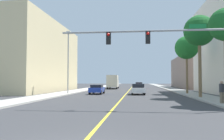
% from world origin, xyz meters
% --- Properties ---
extents(ground, '(192.00, 192.00, 0.00)m').
position_xyz_m(ground, '(0.00, 42.00, 0.00)').
color(ground, '#38383A').
extents(sidewalk_left, '(3.24, 168.00, 0.15)m').
position_xyz_m(sidewalk_left, '(-9.23, 42.00, 0.07)').
color(sidewalk_left, '#B2ADA3').
rests_on(sidewalk_left, ground).
extents(sidewalk_right, '(3.24, 168.00, 0.15)m').
position_xyz_m(sidewalk_right, '(9.23, 42.00, 0.07)').
color(sidewalk_right, '#9E9B93').
rests_on(sidewalk_right, ground).
extents(lane_marking_center, '(0.16, 144.00, 0.01)m').
position_xyz_m(lane_marking_center, '(0.00, 42.00, 0.00)').
color(lane_marking_center, yellow).
rests_on(lane_marking_center, ground).
extents(building_left_near, '(17.91, 24.70, 12.34)m').
position_xyz_m(building_left_near, '(-21.25, 33.95, 6.17)').
color(building_left_near, beige).
rests_on(building_left_near, ground).
extents(building_right_far, '(10.73, 24.74, 8.27)m').
position_xyz_m(building_right_far, '(17.66, 56.26, 4.13)').
color(building_right_far, gray).
rests_on(building_right_far, ground).
extents(traffic_signal_mast, '(11.69, 0.36, 5.58)m').
position_xyz_m(traffic_signal_mast, '(4.14, 9.64, 4.36)').
color(traffic_signal_mast, gray).
rests_on(traffic_signal_mast, sidewalk_right).
extents(street_lamp, '(0.56, 0.28, 8.86)m').
position_xyz_m(street_lamp, '(-8.11, 25.61, 5.01)').
color(street_lamp, gray).
rests_on(street_lamp, sidewalk_left).
extents(palm_mid, '(3.45, 3.45, 9.11)m').
position_xyz_m(palm_mid, '(8.58, 20.34, 7.45)').
color(palm_mid, brown).
rests_on(palm_mid, sidewalk_right).
extents(palm_far, '(3.34, 3.34, 8.20)m').
position_xyz_m(palm_far, '(8.71, 27.75, 6.62)').
color(palm_far, brown).
rests_on(palm_far, sidewalk_right).
extents(car_white, '(1.95, 4.35, 1.49)m').
position_xyz_m(car_white, '(1.75, 26.50, 0.76)').
color(car_white, white).
rests_on(car_white, ground).
extents(car_red, '(1.93, 4.42, 1.51)m').
position_xyz_m(car_red, '(1.99, 51.33, 0.77)').
color(car_red, red).
rests_on(car_red, ground).
extents(car_blue, '(1.84, 4.20, 1.36)m').
position_xyz_m(car_blue, '(-4.16, 26.89, 0.73)').
color(car_blue, '#1E389E').
rests_on(car_blue, ground).
extents(delivery_truck, '(2.66, 8.74, 3.19)m').
position_xyz_m(delivery_truck, '(-4.13, 48.32, 1.69)').
color(delivery_truck, silver).
rests_on(delivery_truck, ground).
extents(pedestrian, '(0.38, 0.38, 1.79)m').
position_xyz_m(pedestrian, '(8.43, 13.36, 1.05)').
color(pedestrian, '#726651').
rests_on(pedestrian, sidewalk_right).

